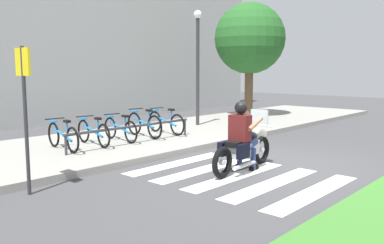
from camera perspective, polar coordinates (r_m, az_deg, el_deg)
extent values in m
plane|color=#424244|center=(9.10, 11.36, -5.79)|extent=(48.00, 48.00, 0.00)
cube|color=gray|center=(11.85, -6.93, -2.30)|extent=(24.00, 4.40, 0.15)
cube|color=white|center=(7.20, 16.74, -9.42)|extent=(2.80, 0.40, 0.01)
cube|color=white|center=(7.56, 11.21, -8.45)|extent=(2.80, 0.40, 0.01)
cube|color=white|center=(7.98, 6.24, -7.51)|extent=(2.80, 0.40, 0.01)
cube|color=white|center=(8.46, 1.82, -6.62)|extent=(2.80, 0.40, 0.01)
cube|color=white|center=(8.98, -2.09, -5.79)|extent=(2.80, 0.40, 0.01)
torus|color=black|center=(9.04, 9.71, -3.85)|extent=(0.62, 0.16, 0.61)
cylinder|color=silver|center=(9.04, 9.71, -3.85)|extent=(0.12, 0.11, 0.11)
torus|color=black|center=(7.72, 4.26, -5.69)|extent=(0.62, 0.16, 0.61)
cylinder|color=silver|center=(7.72, 4.26, -5.69)|extent=(0.12, 0.11, 0.11)
cube|color=silver|center=(8.34, 7.22, -3.76)|extent=(0.88, 0.35, 0.28)
ellipsoid|color=black|center=(8.49, 7.97, -2.08)|extent=(0.54, 0.32, 0.22)
cube|color=black|center=(8.13, 6.47, -2.96)|extent=(0.58, 0.33, 0.10)
cube|color=black|center=(8.12, 4.50, -3.74)|extent=(0.33, 0.15, 0.28)
cube|color=black|center=(7.90, 7.18, -4.09)|extent=(0.33, 0.15, 0.28)
cylinder|color=silver|center=(8.81, 9.31, -0.47)|extent=(0.08, 0.62, 0.03)
sphere|color=white|center=(9.02, 9.90, -1.59)|extent=(0.18, 0.18, 0.18)
cube|color=silver|center=(8.82, 9.43, 0.71)|extent=(0.07, 0.40, 0.32)
cylinder|color=silver|center=(8.09, 7.37, -6.01)|extent=(0.78, 0.14, 0.08)
cube|color=#591919|center=(8.14, 6.74, -0.82)|extent=(0.29, 0.42, 0.52)
sphere|color=black|center=(8.12, 6.89, 2.00)|extent=(0.26, 0.26, 0.26)
cylinder|color=#9E7051|center=(8.44, 6.26, 0.01)|extent=(0.53, 0.13, 0.26)
cylinder|color=#9E7051|center=(8.22, 8.88, -0.23)|extent=(0.53, 0.13, 0.26)
cylinder|color=navy|center=(8.40, 6.28, -3.04)|extent=(0.45, 0.18, 0.24)
cylinder|color=navy|center=(8.57, 6.67, -4.95)|extent=(0.11, 0.11, 0.46)
cube|color=black|center=(8.64, 6.79, -6.12)|extent=(0.25, 0.12, 0.08)
cylinder|color=navy|center=(8.25, 8.19, -3.27)|extent=(0.45, 0.18, 0.24)
cylinder|color=navy|center=(8.41, 8.55, -5.21)|extent=(0.11, 0.11, 0.46)
cube|color=black|center=(8.49, 8.66, -6.40)|extent=(0.25, 0.12, 0.08)
torus|color=black|center=(10.55, -18.82, -1.69)|extent=(0.11, 0.61, 0.61)
torus|color=black|center=(9.61, -16.39, -2.44)|extent=(0.11, 0.61, 0.61)
cylinder|color=blue|center=(10.07, -17.67, -1.70)|extent=(0.16, 0.93, 0.25)
cylinder|color=blue|center=(9.81, -17.09, -0.98)|extent=(0.04, 0.04, 0.37)
cube|color=black|center=(9.79, -17.13, 0.10)|extent=(0.12, 0.21, 0.06)
cylinder|color=black|center=(10.41, -18.68, 0.45)|extent=(0.48, 0.08, 0.03)
cube|color=blue|center=(10.51, -18.89, 0.10)|extent=(0.11, 0.29, 0.04)
torus|color=black|center=(10.98, -14.96, -1.23)|extent=(0.11, 0.60, 0.60)
torus|color=black|center=(10.07, -12.28, -1.91)|extent=(0.11, 0.60, 0.60)
cylinder|color=blue|center=(10.52, -13.69, -1.23)|extent=(0.16, 0.93, 0.25)
cylinder|color=blue|center=(10.27, -13.03, -0.55)|extent=(0.04, 0.04, 0.37)
cube|color=black|center=(10.24, -13.06, 0.47)|extent=(0.12, 0.21, 0.06)
cylinder|color=black|center=(10.84, -14.78, 0.78)|extent=(0.48, 0.08, 0.03)
cube|color=blue|center=(10.94, -15.02, 0.46)|extent=(0.11, 0.29, 0.04)
torus|color=black|center=(11.45, -11.38, -0.81)|extent=(0.11, 0.59, 0.59)
torus|color=black|center=(10.59, -8.58, -1.40)|extent=(0.11, 0.59, 0.59)
cylinder|color=blue|center=(11.01, -10.04, -0.79)|extent=(0.16, 0.91, 0.25)
cylinder|color=blue|center=(10.77, -9.35, -0.14)|extent=(0.04, 0.04, 0.36)
cube|color=black|center=(10.75, -9.37, 0.82)|extent=(0.12, 0.21, 0.06)
cylinder|color=black|center=(11.32, -11.17, 1.10)|extent=(0.48, 0.08, 0.03)
cube|color=blue|center=(11.41, -11.42, 0.79)|extent=(0.11, 0.29, 0.04)
torus|color=black|center=(11.95, -8.09, -0.23)|extent=(0.12, 0.67, 0.67)
torus|color=black|center=(11.14, -5.26, -0.73)|extent=(0.12, 0.67, 0.67)
cylinder|color=blue|center=(11.53, -6.73, -0.13)|extent=(0.15, 0.89, 0.24)
cylinder|color=blue|center=(11.31, -6.02, 0.60)|extent=(0.04, 0.04, 0.41)
cube|color=black|center=(11.29, -6.03, 1.63)|extent=(0.12, 0.21, 0.06)
cylinder|color=black|center=(11.82, -7.86, 1.85)|extent=(0.48, 0.08, 0.03)
cube|color=blue|center=(11.91, -8.12, 1.49)|extent=(0.11, 0.29, 0.04)
torus|color=black|center=(12.54, -5.23, 0.09)|extent=(0.12, 0.64, 0.63)
torus|color=black|center=(11.69, -2.07, -0.40)|extent=(0.12, 0.64, 0.63)
cylinder|color=blue|center=(12.10, -3.71, 0.16)|extent=(0.16, 0.96, 0.26)
cylinder|color=blue|center=(11.87, -2.91, 0.81)|extent=(0.04, 0.04, 0.39)
cube|color=black|center=(11.85, -2.92, 1.74)|extent=(0.12, 0.21, 0.06)
cylinder|color=black|center=(12.41, -4.95, 1.97)|extent=(0.48, 0.08, 0.03)
cube|color=blue|center=(12.50, -5.24, 1.65)|extent=(0.11, 0.29, 0.04)
cylinder|color=#333338|center=(10.57, -8.22, -0.60)|extent=(3.99, 0.07, 0.07)
cylinder|color=#333338|center=(9.50, -17.27, -3.11)|extent=(0.06, 0.06, 0.45)
cylinder|color=#333338|center=(11.92, -1.00, -0.73)|extent=(0.06, 0.06, 0.45)
cylinder|color=#2D2D33|center=(13.99, 0.80, 6.66)|extent=(0.12, 0.12, 3.77)
sphere|color=white|center=(14.11, 0.81, 14.84)|extent=(0.28, 0.28, 0.28)
cylinder|color=#2D2D33|center=(7.08, -22.26, 0.02)|extent=(0.06, 0.06, 2.42)
cube|color=yellow|center=(7.03, -22.64, 7.80)|extent=(0.04, 0.44, 0.44)
cylinder|color=brown|center=(17.17, 7.95, 4.28)|extent=(0.34, 0.34, 2.32)
sphere|color=#235B23|center=(17.20, 8.08, 11.53)|extent=(2.90, 2.90, 2.90)
cube|color=#A6A6A6|center=(16.54, -20.57, 13.48)|extent=(24.00, 1.20, 7.91)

